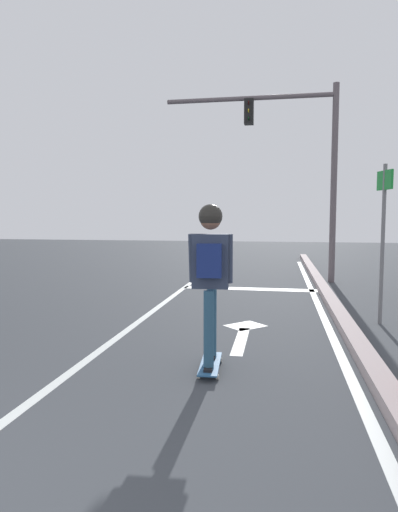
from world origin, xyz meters
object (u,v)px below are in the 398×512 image
Objects in this scene: traffic_signal_mast at (295,148)px; skater at (210,262)px; street_sign_post at (383,221)px; skateboard at (210,364)px.

skater is at bearing -98.82° from traffic_signal_mast.
traffic_signal_mast is 5.10m from street_sign_post.
skater is 0.70× the size of street_sign_post.
skateboard is 1.15m from skater.
traffic_signal_mast is (1.12, 7.21, 2.29)m from skater.
skater is (0.00, -0.01, 1.15)m from skateboard.
traffic_signal_mast reaches higher than street_sign_post.
skater is 0.35× the size of traffic_signal_mast.
skater is 3.54m from street_sign_post.
skater is at bearing -131.83° from street_sign_post.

